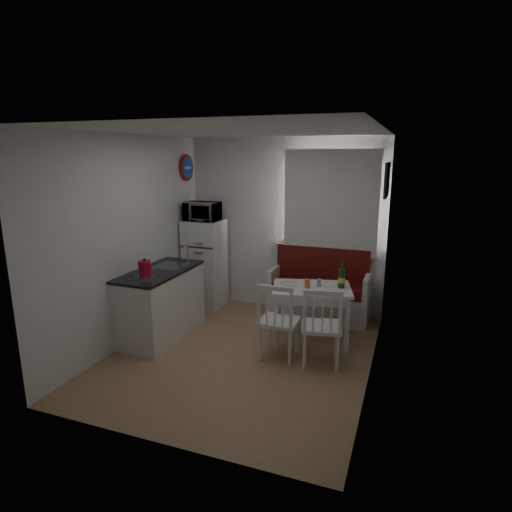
# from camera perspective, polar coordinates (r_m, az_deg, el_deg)

# --- Properties ---
(floor) EXTENTS (3.00, 3.50, 0.02)m
(floor) POSITION_cam_1_polar(r_m,az_deg,el_deg) (5.31, -1.93, -12.93)
(floor) COLOR #A08155
(floor) RESTS_ON ground
(ceiling) EXTENTS (3.00, 3.50, 0.02)m
(ceiling) POSITION_cam_1_polar(r_m,az_deg,el_deg) (4.76, -2.19, 16.35)
(ceiling) COLOR white
(ceiling) RESTS_ON wall_back
(wall_back) EXTENTS (3.00, 0.02, 2.60)m
(wall_back) POSITION_cam_1_polar(r_m,az_deg,el_deg) (6.49, 3.83, 4.08)
(wall_back) COLOR white
(wall_back) RESTS_ON floor
(wall_front) EXTENTS (3.00, 0.02, 2.60)m
(wall_front) POSITION_cam_1_polar(r_m,az_deg,el_deg) (3.38, -13.43, -5.29)
(wall_front) COLOR white
(wall_front) RESTS_ON floor
(wall_left) EXTENTS (0.02, 3.50, 2.60)m
(wall_left) POSITION_cam_1_polar(r_m,az_deg,el_deg) (5.60, -16.40, 2.02)
(wall_left) COLOR white
(wall_left) RESTS_ON floor
(wall_right) EXTENTS (0.02, 3.50, 2.60)m
(wall_right) POSITION_cam_1_polar(r_m,az_deg,el_deg) (4.53, 15.78, -0.60)
(wall_right) COLOR white
(wall_right) RESTS_ON floor
(window) EXTENTS (1.22, 0.06, 1.47)m
(window) POSITION_cam_1_polar(r_m,az_deg,el_deg) (6.26, 9.99, 6.55)
(window) COLOR white
(window) RESTS_ON wall_back
(curtain) EXTENTS (1.35, 0.02, 1.50)m
(curtain) POSITION_cam_1_polar(r_m,az_deg,el_deg) (6.18, 9.89, 6.94)
(curtain) COLOR white
(curtain) RESTS_ON wall_back
(kitchen_counter) EXTENTS (0.62, 1.32, 1.16)m
(kitchen_counter) POSITION_cam_1_polar(r_m,az_deg,el_deg) (5.78, -12.52, -6.09)
(kitchen_counter) COLOR white
(kitchen_counter) RESTS_ON floor
(wall_sign) EXTENTS (0.03, 0.40, 0.40)m
(wall_sign) POSITION_cam_1_polar(r_m,az_deg,el_deg) (6.70, -9.21, 11.54)
(wall_sign) COLOR #1A3F9F
(wall_sign) RESTS_ON wall_left
(picture_frame) EXTENTS (0.04, 0.52, 0.42)m
(picture_frame) POSITION_cam_1_polar(r_m,az_deg,el_deg) (5.51, 17.02, 9.68)
(picture_frame) COLOR black
(picture_frame) RESTS_ON wall_right
(bench) EXTENTS (1.44, 0.55, 1.03)m
(bench) POSITION_cam_1_polar(r_m,az_deg,el_deg) (6.36, 8.41, -5.17)
(bench) COLOR white
(bench) RESTS_ON floor
(dining_table) EXTENTS (1.11, 0.90, 0.73)m
(dining_table) POSITION_cam_1_polar(r_m,az_deg,el_deg) (5.46, 7.43, -4.94)
(dining_table) COLOR white
(dining_table) RESTS_ON floor
(chair_left) EXTENTS (0.45, 0.43, 0.50)m
(chair_left) POSITION_cam_1_polar(r_m,az_deg,el_deg) (4.94, 2.78, -7.69)
(chair_left) COLOR white
(chair_left) RESTS_ON floor
(chair_right) EXTENTS (0.53, 0.51, 0.51)m
(chair_right) POSITION_cam_1_polar(r_m,az_deg,el_deg) (4.82, 8.52, -8.32)
(chair_right) COLOR white
(chair_right) RESTS_ON floor
(fridge) EXTENTS (0.55, 0.55, 1.37)m
(fridge) POSITION_cam_1_polar(r_m,az_deg,el_deg) (6.73, -6.79, -1.00)
(fridge) COLOR white
(fridge) RESTS_ON floor
(microwave) EXTENTS (0.51, 0.34, 0.28)m
(microwave) POSITION_cam_1_polar(r_m,az_deg,el_deg) (6.53, -7.19, 5.92)
(microwave) COLOR white
(microwave) RESTS_ON fridge
(kettle) EXTENTS (0.18, 0.18, 0.24)m
(kettle) POSITION_cam_1_polar(r_m,az_deg,el_deg) (5.28, -14.61, -1.67)
(kettle) COLOR #A30D1D
(kettle) RESTS_ON kitchen_counter
(wine_bottle) EXTENTS (0.09, 0.09, 0.34)m
(wine_bottle) POSITION_cam_1_polar(r_m,az_deg,el_deg) (5.42, 11.36, -2.45)
(wine_bottle) COLOR #14411B
(wine_bottle) RESTS_ON dining_table
(drinking_glass_orange) EXTENTS (0.07, 0.07, 0.11)m
(drinking_glass_orange) POSITION_cam_1_polar(r_m,az_deg,el_deg) (5.38, 6.83, -3.66)
(drinking_glass_orange) COLOR #F15B28
(drinking_glass_orange) RESTS_ON dining_table
(drinking_glass_blue) EXTENTS (0.06, 0.06, 0.10)m
(drinking_glass_blue) POSITION_cam_1_polar(r_m,az_deg,el_deg) (5.45, 8.41, -3.56)
(drinking_glass_blue) COLOR #77A6CB
(drinking_glass_blue) RESTS_ON dining_table
(plate) EXTENTS (0.22, 0.22, 0.02)m
(plate) POSITION_cam_1_polar(r_m,az_deg,el_deg) (5.52, 4.46, -3.67)
(plate) COLOR white
(plate) RESTS_ON dining_table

